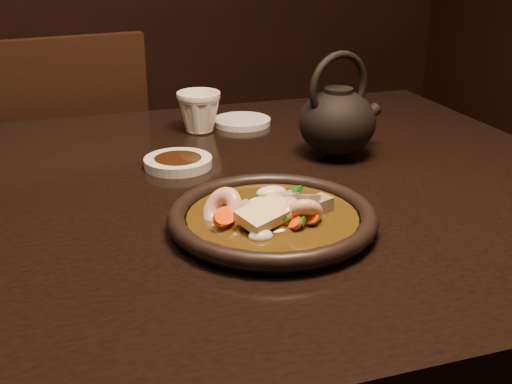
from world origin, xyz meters
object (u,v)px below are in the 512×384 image
object	(u,v)px
table	(56,259)
chair	(57,205)
teapot	(338,119)
plate	(272,219)
tea_cup	(199,110)

from	to	relation	value
table	chair	distance (m)	0.67
teapot	table	bearing A→B (deg)	174.03
table	teapot	bearing A→B (deg)	9.41
plate	table	bearing A→B (deg)	149.76
teapot	tea_cup	bearing A→B (deg)	116.54
plate	tea_cup	distance (m)	0.43
plate	tea_cup	xyz separation A→B (m)	(0.01, 0.43, 0.03)
chair	tea_cup	bearing A→B (deg)	118.59
tea_cup	plate	bearing A→B (deg)	-91.39
table	chair	world-z (taller)	chair
chair	teapot	size ratio (longest dim) A/B	5.36
tea_cup	teapot	distance (m)	0.27
tea_cup	table	bearing A→B (deg)	-134.54
chair	plate	bearing A→B (deg)	100.64
table	chair	xyz separation A→B (m)	(0.00, 0.65, -0.19)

